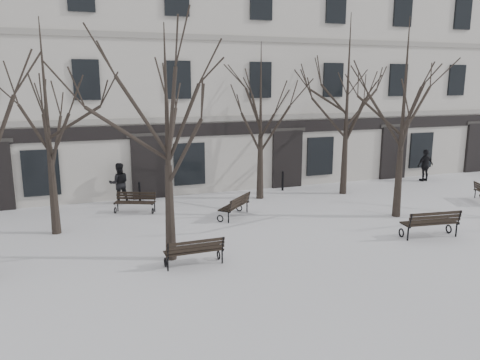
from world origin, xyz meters
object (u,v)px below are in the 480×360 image
bench_2 (431,222)px  bench_3 (135,202)px  bench_1 (194,251)px  tree_2 (404,95)px  bench_4 (235,205)px  tree_1 (167,117)px

bench_2 → bench_3: bench_2 is taller
bench_2 → bench_1: bearing=4.9°
bench_2 → tree_2: bearing=-96.2°
bench_3 → bench_2: bearing=-12.7°
tree_2 → bench_2: (-0.60, -2.60, -4.27)m
bench_1 → bench_4: (2.79, 4.37, 0.02)m
bench_2 → tree_1: bearing=-0.0°
bench_2 → bench_4: (-5.56, 4.65, -0.05)m
bench_3 → tree_2: bearing=0.6°
bench_3 → bench_4: (3.68, -2.09, 0.04)m
bench_3 → bench_4: bench_4 is taller
bench_1 → bench_3: (-0.89, 6.46, -0.02)m
tree_2 → bench_4: (-6.16, 2.04, -4.33)m
tree_1 → bench_1: tree_1 is taller
bench_3 → tree_1: bearing=-63.1°
bench_2 → bench_3: (-9.24, 6.74, -0.09)m
tree_1 → bench_2: 9.72m
bench_4 → tree_1: bearing=2.3°
bench_1 → tree_2: bearing=-166.5°
tree_1 → bench_2: (8.89, -1.06, -3.79)m
bench_1 → bench_4: bench_4 is taller
tree_1 → bench_4: 6.22m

